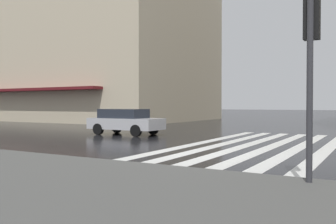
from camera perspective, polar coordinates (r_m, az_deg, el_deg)
name	(u,v)px	position (r m, az deg, el deg)	size (l,w,h in m)	color
ground_plane	(195,155)	(12.28, 4.24, -6.58)	(220.00, 220.00, 0.00)	black
zebra_crossing	(261,145)	(15.64, 14.15, -4.93)	(13.00, 5.50, 0.01)	silver
haussmann_block_mid	(95,29)	(43.13, -11.12, 12.41)	(18.23, 23.31, 20.62)	beige
traffic_signal_post	(311,48)	(7.83, 21.11, 9.20)	(0.44, 0.30, 3.62)	#333338
car_silver	(125,121)	(20.49, -6.60, -1.37)	(1.85, 4.10, 1.41)	#B7B7BC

